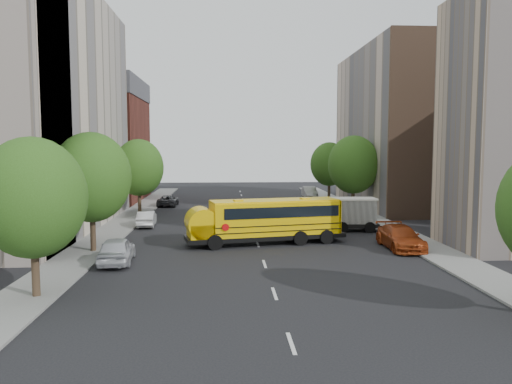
{
  "coord_description": "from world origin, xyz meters",
  "views": [
    {
      "loc": [
        -2.3,
        -36.97,
        6.95
      ],
      "look_at": [
        0.12,
        2.0,
        3.38
      ],
      "focal_mm": 35.0,
      "sensor_mm": 36.0,
      "label": 1
    }
  ],
  "objects": [
    {
      "name": "street_tree_4",
      "position": [
        11.0,
        14.0,
        5.08
      ],
      "size": [
        5.25,
        5.25,
        8.1
      ],
      "color": "#38281C",
      "rests_on": "ground"
    },
    {
      "name": "parked_car_5",
      "position": [
        9.06,
        29.38,
        0.78
      ],
      "size": [
        1.76,
        4.8,
        1.57
      ],
      "primitive_type": "imported",
      "rotation": [
        0.0,
        0.0,
        -0.02
      ],
      "color": "#9F9E9A",
      "rests_on": "ground"
    },
    {
      "name": "building_left_redbrick",
      "position": [
        -18.0,
        28.0,
        6.5
      ],
      "size": [
        10.0,
        15.0,
        13.0
      ],
      "primitive_type": "cube",
      "color": "maroon",
      "rests_on": "ground"
    },
    {
      "name": "street_tree_5",
      "position": [
        11.0,
        26.0,
        4.7
      ],
      "size": [
        4.86,
        4.86,
        7.51
      ],
      "color": "#38281C",
      "rests_on": "ground"
    },
    {
      "name": "ground",
      "position": [
        0.0,
        0.0,
        0.0
      ],
      "size": [
        120.0,
        120.0,
        0.0
      ],
      "primitive_type": "plane",
      "color": "black",
      "rests_on": "ground"
    },
    {
      "name": "building_left_cream",
      "position": [
        -18.0,
        6.0,
        10.0
      ],
      "size": [
        10.0,
        26.0,
        20.0
      ],
      "primitive_type": "cube",
      "color": "beige",
      "rests_on": "ground"
    },
    {
      "name": "parked_car_0",
      "position": [
        -8.8,
        -7.21,
        0.8
      ],
      "size": [
        2.22,
        4.81,
        1.6
      ],
      "primitive_type": "imported",
      "rotation": [
        0.0,
        0.0,
        3.21
      ],
      "color": "silver",
      "rests_on": "ground"
    },
    {
      "name": "street_tree_0",
      "position": [
        -11.0,
        -14.0,
        4.64
      ],
      "size": [
        4.8,
        4.8,
        7.41
      ],
      "color": "#38281C",
      "rests_on": "ground"
    },
    {
      "name": "sidewalk_right",
      "position": [
        11.5,
        5.0,
        0.06
      ],
      "size": [
        3.0,
        80.0,
        0.12
      ],
      "primitive_type": "cube",
      "color": "slate",
      "rests_on": "ground"
    },
    {
      "name": "parked_car_2",
      "position": [
        -8.99,
        21.52,
        0.64
      ],
      "size": [
        2.25,
        4.68,
        1.29
      ],
      "primitive_type": "imported",
      "rotation": [
        0.0,
        0.0,
        3.12
      ],
      "color": "black",
      "rests_on": "ground"
    },
    {
      "name": "parked_car_1",
      "position": [
        -9.17,
        6.62,
        0.67
      ],
      "size": [
        1.66,
        4.16,
        1.35
      ],
      "primitive_type": "imported",
      "rotation": [
        0.0,
        0.0,
        3.2
      ],
      "color": "silver",
      "rests_on": "ground"
    },
    {
      "name": "sidewalk_left",
      "position": [
        -11.5,
        5.0,
        0.06
      ],
      "size": [
        3.0,
        80.0,
        0.12
      ],
      "primitive_type": "cube",
      "color": "slate",
      "rests_on": "ground"
    },
    {
      "name": "street_tree_1",
      "position": [
        -11.0,
        -4.0,
        4.95
      ],
      "size": [
        5.12,
        5.12,
        7.9
      ],
      "color": "#38281C",
      "rests_on": "ground"
    },
    {
      "name": "lane_markings",
      "position": [
        0.0,
        10.0,
        0.01
      ],
      "size": [
        0.15,
        64.0,
        0.01
      ],
      "primitive_type": "cube",
      "color": "silver",
      "rests_on": "ground"
    },
    {
      "name": "street_tree_2",
      "position": [
        -11.0,
        14.0,
        4.83
      ],
      "size": [
        4.99,
        4.99,
        7.71
      ],
      "color": "#38281C",
      "rests_on": "ground"
    },
    {
      "name": "school_bus",
      "position": [
        0.46,
        -1.79,
        1.8
      ],
      "size": [
        11.72,
        4.87,
        3.23
      ],
      "rotation": [
        0.0,
        0.0,
        0.21
      ],
      "color": "black",
      "rests_on": "ground"
    },
    {
      "name": "tower_crane",
      "position": [
        30.25,
        28.0,
        24.48
      ],
      "size": [
        28.5,
        1.2,
        35.75
      ],
      "color": "yellow",
      "rests_on": "ground"
    },
    {
      "name": "safari_truck",
      "position": [
        7.09,
        3.32,
        1.44
      ],
      "size": [
        6.52,
        2.79,
        2.73
      ],
      "rotation": [
        0.0,
        0.0,
        -0.07
      ],
      "color": "black",
      "rests_on": "ground"
    },
    {
      "name": "parked_car_3",
      "position": [
        9.6,
        -4.13,
        0.79
      ],
      "size": [
        2.22,
        5.44,
        1.58
      ],
      "primitive_type": "imported",
      "rotation": [
        0.0,
        0.0,
        -0.0
      ],
      "color": "#983813",
      "rests_on": "ground"
    },
    {
      "name": "building_right_sidewall",
      "position": [
        18.0,
        9.0,
        9.0
      ],
      "size": [
        10.1,
        0.3,
        18.0
      ],
      "primitive_type": "cube",
      "color": "brown",
      "rests_on": "ground"
    },
    {
      "name": "building_right_far",
      "position": [
        18.0,
        20.0,
        9.0
      ],
      "size": [
        10.0,
        22.0,
        18.0
      ],
      "primitive_type": "cube",
      "color": "#C6AE9A",
      "rests_on": "ground"
    },
    {
      "name": "parked_car_4",
      "position": [
        8.8,
        14.0,
        0.71
      ],
      "size": [
        1.69,
        4.16,
        1.41
      ],
      "primitive_type": "imported",
      "rotation": [
        0.0,
        0.0,
        0.0
      ],
      "color": "#2F2F52",
      "rests_on": "ground"
    }
  ]
}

